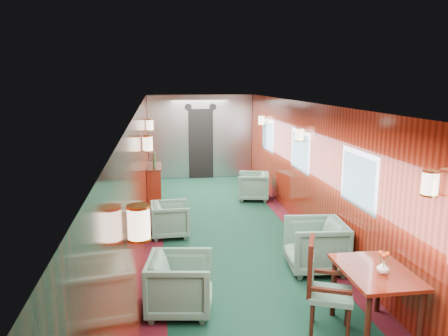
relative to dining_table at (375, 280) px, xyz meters
name	(u,v)px	position (x,y,z in m)	size (l,w,h in m)	color
room	(239,157)	(-1.07, 2.39, 0.99)	(12.00, 12.10, 2.40)	black
bulkhead	(201,137)	(-1.07, 8.31, 0.54)	(2.98, 0.17, 2.39)	#A6A9AD
windows_right	(324,163)	(0.42, 2.64, 0.81)	(0.02, 8.60, 0.80)	silver
wall_sconces	(233,142)	(-1.07, 2.96, 1.15)	(2.97, 7.97, 0.25)	#FFEBC6
dining_table	(375,280)	(0.00, 0.00, 0.00)	(0.73, 1.03, 0.77)	maroon
side_chair	(322,283)	(-0.56, 0.13, -0.05)	(0.62, 0.64, 1.09)	#1D453B
credenza	(154,185)	(-2.41, 5.62, -0.18)	(0.32, 1.02, 1.19)	maroon
flower_vase	(383,267)	(0.03, -0.09, 0.19)	(0.13, 0.13, 0.14)	white
armchair_left_near	(180,284)	(-2.09, 0.82, -0.29)	(0.76, 0.78, 0.71)	#1D453B
armchair_left_far	(170,219)	(-2.12, 3.51, -0.33)	(0.67, 0.69, 0.63)	#1D453B
armchair_right_near	(315,246)	(-0.03, 1.71, -0.26)	(0.82, 0.84, 0.77)	#1D453B
armchair_right_far	(253,186)	(-0.09, 5.70, -0.32)	(0.70, 0.72, 0.65)	#1D453B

